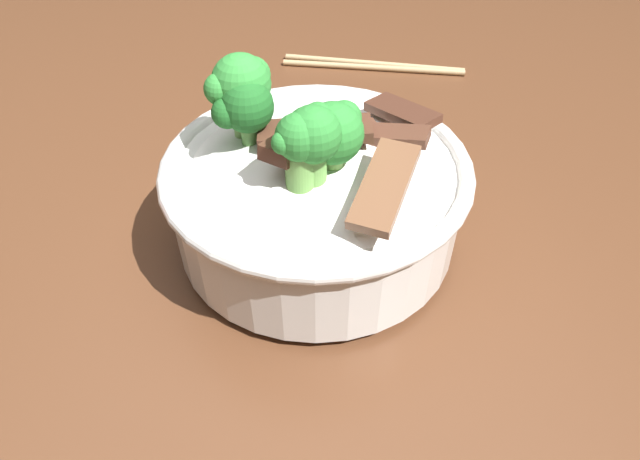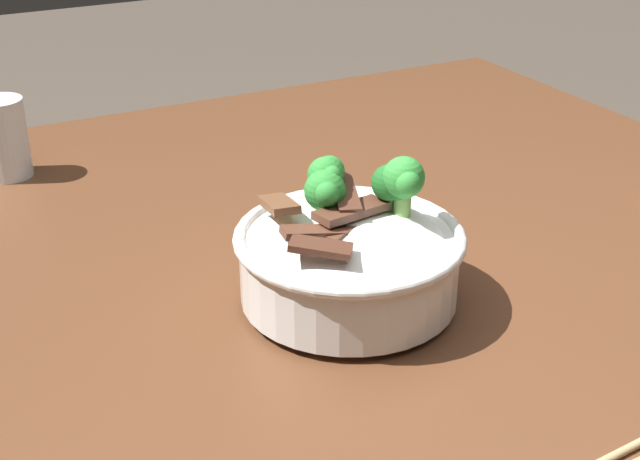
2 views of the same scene
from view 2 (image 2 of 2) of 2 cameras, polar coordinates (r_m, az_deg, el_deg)
The scene contains 3 objects.
dining_table at distance 0.97m, azimuth 8.81°, elevation -8.29°, with size 1.42×1.10×0.76m.
rice_bowl at distance 0.87m, azimuth 1.92°, elevation -1.40°, with size 0.23×0.23×0.15m.
drinking_glass at distance 1.24m, azimuth -19.67°, elevation 5.38°, with size 0.06×0.06×0.11m.
Camera 2 is at (0.63, -0.50, 1.23)m, focal length 49.68 mm.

